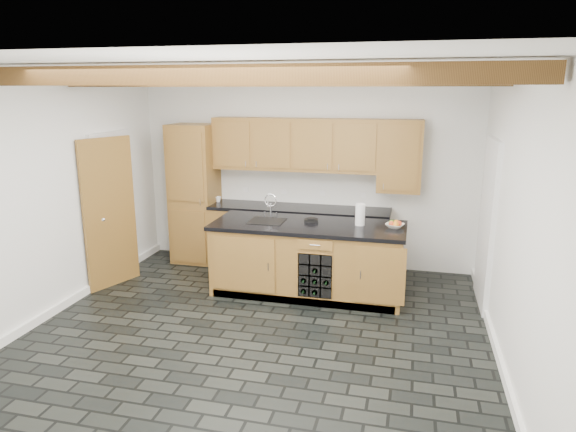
# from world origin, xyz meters

# --- Properties ---
(ground) EXTENTS (5.00, 5.00, 0.00)m
(ground) POSITION_xyz_m (0.00, 0.00, 0.00)
(ground) COLOR black
(ground) RESTS_ON ground
(room_shell) EXTENTS (5.01, 5.00, 5.00)m
(room_shell) POSITION_xyz_m (-0.09, 0.53, 1.53)
(room_shell) COLOR white
(room_shell) RESTS_ON ground
(back_cabinetry) EXTENTS (3.65, 0.62, 2.20)m
(back_cabinetry) POSITION_xyz_m (-0.38, 2.24, 0.98)
(back_cabinetry) COLOR olive
(back_cabinetry) RESTS_ON ground
(island) EXTENTS (2.48, 0.96, 0.93)m
(island) POSITION_xyz_m (0.31, 1.28, 0.46)
(island) COLOR olive
(island) RESTS_ON ground
(faucet) EXTENTS (0.45, 0.40, 0.34)m
(faucet) POSITION_xyz_m (-0.25, 1.33, 0.96)
(faucet) COLOR black
(faucet) RESTS_ON island
(kitchen_scale) EXTENTS (0.19, 0.13, 0.05)m
(kitchen_scale) POSITION_xyz_m (0.32, 1.40, 0.96)
(kitchen_scale) COLOR black
(kitchen_scale) RESTS_ON island
(fruit_bowl) EXTENTS (0.28, 0.28, 0.05)m
(fruit_bowl) POSITION_xyz_m (1.38, 1.36, 0.96)
(fruit_bowl) COLOR white
(fruit_bowl) RESTS_ON island
(fruit_cluster) EXTENTS (0.16, 0.17, 0.07)m
(fruit_cluster) POSITION_xyz_m (1.38, 1.36, 0.99)
(fruit_cluster) COLOR #AE3517
(fruit_cluster) RESTS_ON fruit_bowl
(paper_towel) EXTENTS (0.12, 0.12, 0.27)m
(paper_towel) POSITION_xyz_m (0.95, 1.39, 1.07)
(paper_towel) COLOR white
(paper_towel) RESTS_ON island
(mug) EXTENTS (0.10, 0.10, 0.08)m
(mug) POSITION_xyz_m (-1.30, 2.26, 0.97)
(mug) COLOR white
(mug) RESTS_ON back_cabinetry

